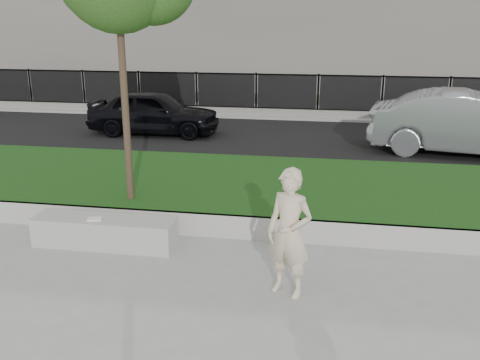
% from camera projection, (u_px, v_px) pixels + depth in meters
% --- Properties ---
extents(ground, '(90.00, 90.00, 0.00)m').
position_uv_depth(ground, '(183.00, 262.00, 8.02)').
color(ground, gray).
rests_on(ground, ground).
extents(grass_bank, '(34.00, 4.00, 0.40)m').
position_uv_depth(grass_bank, '(223.00, 189.00, 10.79)').
color(grass_bank, black).
rests_on(grass_bank, ground).
extents(grass_kerb, '(34.00, 0.08, 0.40)m').
position_uv_depth(grass_kerb, '(199.00, 225.00, 8.94)').
color(grass_kerb, '#A3A098').
rests_on(grass_kerb, ground).
extents(street, '(34.00, 7.00, 0.04)m').
position_uv_depth(street, '(259.00, 139.00, 16.03)').
color(street, black).
rests_on(street, ground).
extents(far_pavement, '(34.00, 3.00, 0.12)m').
position_uv_depth(far_pavement, '(275.00, 112.00, 20.25)').
color(far_pavement, gray).
rests_on(far_pavement, ground).
extents(iron_fence, '(32.00, 0.30, 1.50)m').
position_uv_depth(iron_fence, '(273.00, 103.00, 19.17)').
color(iron_fence, slate).
rests_on(iron_fence, far_pavement).
extents(stone_bench, '(2.28, 0.57, 0.47)m').
position_uv_depth(stone_bench, '(105.00, 232.00, 8.56)').
color(stone_bench, '#A3A098').
rests_on(stone_bench, ground).
extents(man, '(0.74, 0.63, 1.72)m').
position_uv_depth(man, '(289.00, 233.00, 6.90)').
color(man, beige).
rests_on(man, ground).
extents(book, '(0.25, 0.22, 0.02)m').
position_uv_depth(book, '(95.00, 219.00, 8.42)').
color(book, white).
rests_on(book, stone_bench).
extents(car_dark, '(3.99, 1.62, 1.36)m').
position_uv_depth(car_dark, '(154.00, 112.00, 16.39)').
color(car_dark, black).
rests_on(car_dark, street).
extents(car_silver, '(5.23, 2.55, 1.65)m').
position_uv_depth(car_silver, '(469.00, 124.00, 13.87)').
color(car_silver, gray).
rests_on(car_silver, street).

